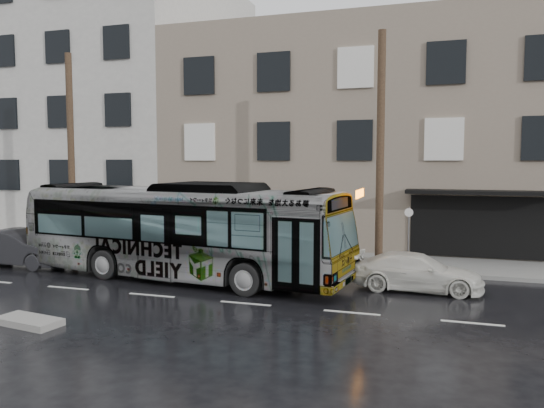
% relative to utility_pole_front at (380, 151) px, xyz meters
% --- Properties ---
extents(ground, '(120.00, 120.00, 0.00)m').
position_rel_utility_pole_front_xyz_m(ground, '(-6.50, -3.30, -4.65)').
color(ground, black).
rests_on(ground, ground).
extents(sidewalk, '(90.00, 3.60, 0.15)m').
position_rel_utility_pole_front_xyz_m(sidewalk, '(-6.50, 1.60, -4.58)').
color(sidewalk, gray).
rests_on(sidewalk, ground).
extents(building_taupe, '(20.00, 12.00, 11.00)m').
position_rel_utility_pole_front_xyz_m(building_taupe, '(-1.50, 9.40, 0.85)').
color(building_taupe, gray).
rests_on(building_taupe, ground).
extents(building_grey, '(26.00, 15.00, 16.00)m').
position_rel_utility_pole_front_xyz_m(building_grey, '(-24.50, 10.90, 3.35)').
color(building_grey, beige).
rests_on(building_grey, ground).
extents(utility_pole_front, '(0.30, 0.30, 9.00)m').
position_rel_utility_pole_front_xyz_m(utility_pole_front, '(0.00, 0.00, 0.00)').
color(utility_pole_front, brown).
rests_on(utility_pole_front, sidewalk).
extents(utility_pole_rear, '(0.30, 0.30, 9.00)m').
position_rel_utility_pole_front_xyz_m(utility_pole_rear, '(-14.00, 0.00, 0.00)').
color(utility_pole_rear, brown).
rests_on(utility_pole_rear, sidewalk).
extents(sign_post, '(0.06, 0.06, 2.40)m').
position_rel_utility_pole_front_xyz_m(sign_post, '(1.10, 0.00, -3.30)').
color(sign_post, slate).
rests_on(sign_post, sidewalk).
extents(bus, '(12.86, 4.49, 3.51)m').
position_rel_utility_pole_front_xyz_m(bus, '(-6.74, -3.27, -2.90)').
color(bus, '#B2B2B2').
rests_on(bus, ground).
extents(white_sedan, '(4.26, 1.79, 1.23)m').
position_rel_utility_pole_front_xyz_m(white_sedan, '(1.53, -2.53, -4.04)').
color(white_sedan, silver).
rests_on(white_sedan, ground).
extents(dark_sedan, '(4.57, 1.66, 1.50)m').
position_rel_utility_pole_front_xyz_m(dark_sedan, '(-14.08, -3.28, -3.90)').
color(dark_sedan, black).
rests_on(dark_sedan, ground).
extents(slush_pile, '(1.90, 1.05, 0.18)m').
position_rel_utility_pole_front_xyz_m(slush_pile, '(-7.99, -9.46, -4.56)').
color(slush_pile, gray).
rests_on(slush_pile, ground).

